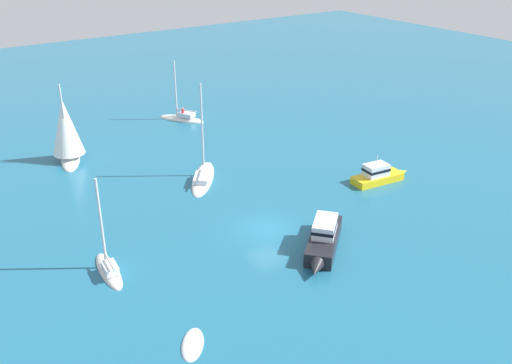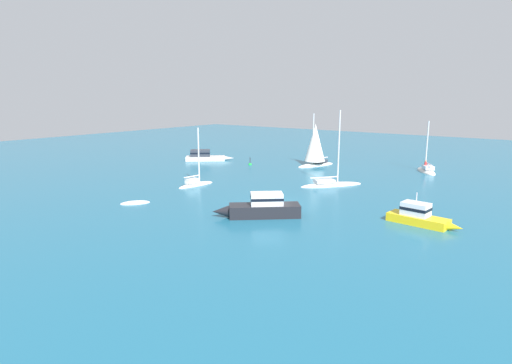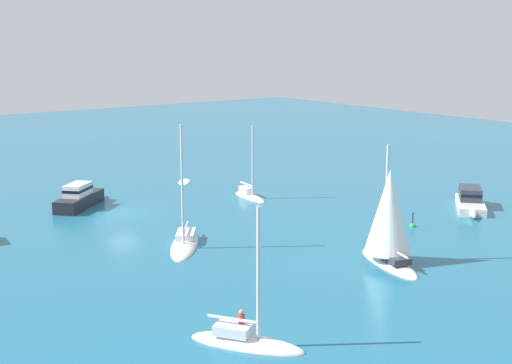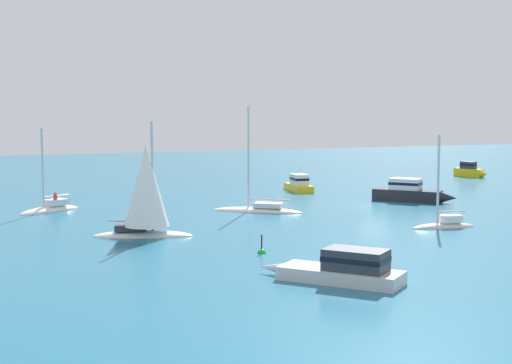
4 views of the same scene
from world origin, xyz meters
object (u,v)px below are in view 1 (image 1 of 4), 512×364
at_px(tender, 193,345).
at_px(cabin_cruiser, 378,175).
at_px(yacht, 66,132).
at_px(yacht_1, 203,178).
at_px(sailboat, 182,118).
at_px(sailboat_1, 109,269).
at_px(launch, 323,239).

bearing_deg(tender, cabin_cruiser, -33.31).
height_order(yacht, yacht_1, yacht_1).
distance_m(yacht, sailboat, 15.42).
relative_size(yacht, cabin_cruiser, 1.35).
height_order(cabin_cruiser, sailboat_1, sailboat_1).
relative_size(yacht_1, sailboat_1, 1.29).
distance_m(yacht, cabin_cruiser, 29.16).
bearing_deg(sailboat_1, sailboat, -30.47).
height_order(sailboat, cabin_cruiser, sailboat).
relative_size(sailboat_1, tender, 2.34).
bearing_deg(sailboat, launch, 138.28).
relative_size(yacht, sailboat, 1.11).
height_order(launch, tender, launch).
bearing_deg(sailboat, tender, 120.69).
xyz_separation_m(launch, sailboat, (30.75, -5.08, -0.64)).
relative_size(yacht, tender, 2.70).
bearing_deg(cabin_cruiser, sailboat, 110.44).
xyz_separation_m(cabin_cruiser, yacht_1, (9.20, 12.47, -0.51)).
xyz_separation_m(launch, sailboat_1, (5.80, 13.48, -0.59)).
height_order(yacht, sailboat, yacht).
relative_size(yacht, sailboat_1, 1.15).
bearing_deg(yacht, sailboat, 126.18).
xyz_separation_m(cabin_cruiser, sailboat_1, (-0.03, 24.83, -0.45)).
distance_m(launch, tender, 12.87).
distance_m(launch, yacht_1, 15.08).
relative_size(launch, sailboat_1, 0.95).
distance_m(sailboat, tender, 38.45).
distance_m(sailboat, yacht_1, 16.91).
height_order(sailboat_1, tender, sailboat_1).
relative_size(yacht, yacht_1, 0.90).
xyz_separation_m(cabin_cruiser, tender, (-9.34, 23.71, -0.67)).
xyz_separation_m(launch, cabin_cruiser, (5.83, -11.35, -0.14)).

